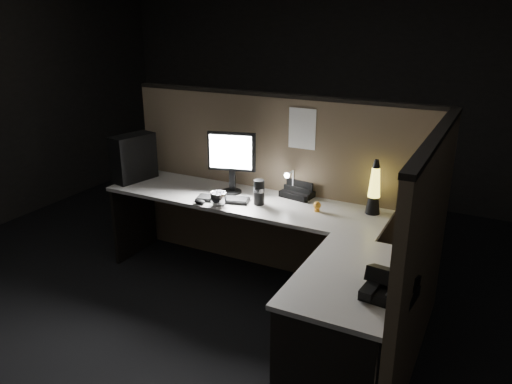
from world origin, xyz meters
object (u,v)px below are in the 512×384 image
at_px(monitor, 232,157).
at_px(desk_phone, 390,286).
at_px(pc_tower, 134,158).
at_px(lava_lamp, 374,191).
at_px(keyboard, 223,199).

bearing_deg(monitor, desk_phone, -48.81).
distance_m(pc_tower, monitor, 0.94).
distance_m(pc_tower, desk_phone, 2.62).
relative_size(monitor, lava_lamp, 1.23).
xyz_separation_m(pc_tower, keyboard, (0.96, -0.10, -0.19)).
bearing_deg(keyboard, monitor, 83.90).
height_order(monitor, lava_lamp, monitor).
height_order(pc_tower, desk_phone, pc_tower).
height_order(monitor, desk_phone, monitor).
bearing_deg(lava_lamp, keyboard, -165.93).
bearing_deg(lava_lamp, monitor, -176.34).
height_order(monitor, keyboard, monitor).
xyz_separation_m(monitor, keyboard, (0.03, -0.21, -0.29)).
height_order(lava_lamp, desk_phone, lava_lamp).
distance_m(pc_tower, lava_lamp, 2.09).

